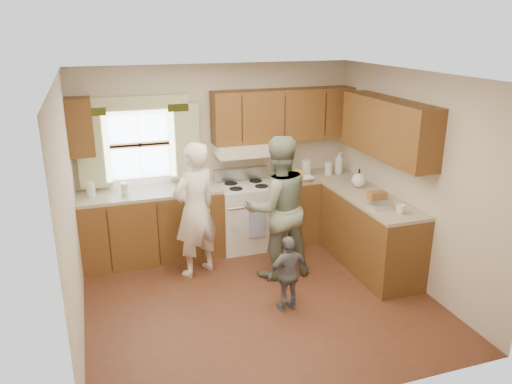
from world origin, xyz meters
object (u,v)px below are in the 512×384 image
object	(u,v)px
stove	(246,215)
woman_right	(277,208)
woman_left	(195,210)
child	(289,274)

from	to	relation	value
stove	woman_right	bearing A→B (deg)	-83.25
woman_left	child	bearing A→B (deg)	97.71
stove	woman_right	xyz separation A→B (m)	(0.11, -0.92, 0.42)
woman_left	woman_right	bearing A→B (deg)	134.34
woman_right	child	distance (m)	0.95
woman_left	child	world-z (taller)	woman_left
stove	woman_left	size ratio (longest dim) A/B	0.64
stove	child	size ratio (longest dim) A/B	1.24
stove	woman_right	world-z (taller)	woman_right
stove	woman_left	xyz separation A→B (m)	(-0.83, -0.59, 0.37)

